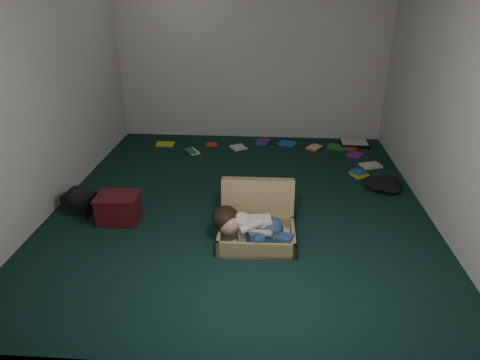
# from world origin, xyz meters

# --- Properties ---
(floor) EXTENTS (4.50, 4.50, 0.00)m
(floor) POSITION_xyz_m (0.00, 0.00, 0.00)
(floor) COLOR black
(floor) RESTS_ON ground
(wall_back) EXTENTS (4.50, 0.00, 4.50)m
(wall_back) POSITION_xyz_m (0.00, 2.25, 1.30)
(wall_back) COLOR silver
(wall_back) RESTS_ON ground
(wall_front) EXTENTS (4.50, 0.00, 4.50)m
(wall_front) POSITION_xyz_m (0.00, -2.25, 1.30)
(wall_front) COLOR silver
(wall_front) RESTS_ON ground
(wall_left) EXTENTS (0.00, 4.50, 4.50)m
(wall_left) POSITION_xyz_m (-2.00, 0.00, 1.30)
(wall_left) COLOR silver
(wall_left) RESTS_ON ground
(wall_right) EXTENTS (0.00, 4.50, 4.50)m
(wall_right) POSITION_xyz_m (2.00, 0.00, 1.30)
(wall_right) COLOR silver
(wall_right) RESTS_ON ground
(suitcase) EXTENTS (0.72, 0.70, 0.52)m
(suitcase) POSITION_xyz_m (0.20, -0.67, 0.16)
(suitcase) COLOR tan
(suitcase) RESTS_ON floor
(person) EXTENTS (0.77, 0.37, 0.32)m
(person) POSITION_xyz_m (0.15, -0.85, 0.20)
(person) COLOR silver
(person) RESTS_ON suitcase
(maroon_bin) EXTENTS (0.44, 0.35, 0.29)m
(maroon_bin) POSITION_xyz_m (-1.22, -0.48, 0.15)
(maroon_bin) COLOR #4D0F17
(maroon_bin) RESTS_ON floor
(backpack) EXTENTS (0.43, 0.37, 0.23)m
(backpack) POSITION_xyz_m (-1.70, -0.32, 0.12)
(backpack) COLOR black
(backpack) RESTS_ON floor
(clothing_pile) EXTENTS (0.44, 0.37, 0.14)m
(clothing_pile) POSITION_xyz_m (1.70, 0.51, 0.07)
(clothing_pile) COLOR black
(clothing_pile) RESTS_ON floor
(paper_tray) EXTENTS (0.43, 0.32, 0.06)m
(paper_tray) POSITION_xyz_m (1.58, 1.95, 0.03)
(paper_tray) COLOR black
(paper_tray) RESTS_ON floor
(book_scatter) EXTENTS (3.13, 1.38, 0.02)m
(book_scatter) POSITION_xyz_m (0.53, 1.63, 0.01)
(book_scatter) COLOR yellow
(book_scatter) RESTS_ON floor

